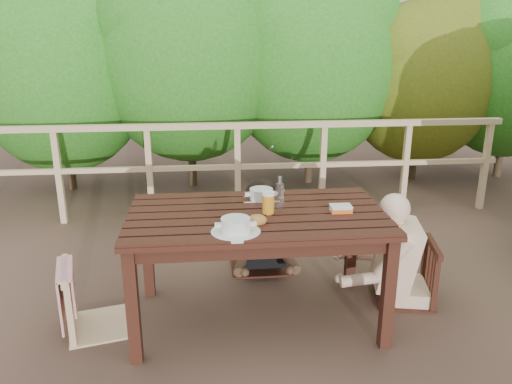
{
  "coord_description": "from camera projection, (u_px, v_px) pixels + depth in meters",
  "views": [
    {
      "loc": [
        -0.3,
        -3.04,
        1.9
      ],
      "look_at": [
        0.0,
        0.05,
        0.9
      ],
      "focal_mm": 35.37,
      "sensor_mm": 36.0,
      "label": 1
    }
  ],
  "objects": [
    {
      "name": "ground",
      "position": [
        257.0,
        318.0,
        3.49
      ],
      "size": [
        60.0,
        60.0,
        0.0
      ],
      "primitive_type": "plane",
      "color": "brown",
      "rests_on": "ground"
    },
    {
      "name": "table",
      "position": [
        257.0,
        268.0,
        3.37
      ],
      "size": [
        1.65,
        0.93,
        0.76
      ],
      "primitive_type": "cube",
      "color": "black",
      "rests_on": "ground"
    },
    {
      "name": "chair_left",
      "position": [
        96.0,
        267.0,
        3.26
      ],
      "size": [
        0.53,
        0.53,
        0.88
      ],
      "primitive_type": "cube",
      "rotation": [
        0.0,
        0.0,
        1.81
      ],
      "color": "#D4AE81",
      "rests_on": "ground"
    },
    {
      "name": "chair_far",
      "position": [
        260.0,
        211.0,
        4.11
      ],
      "size": [
        0.49,
        0.49,
        0.98
      ],
      "primitive_type": "cube",
      "rotation": [
        0.0,
        0.0,
        0.0
      ],
      "color": "black",
      "rests_on": "ground"
    },
    {
      "name": "chair_right",
      "position": [
        408.0,
        246.0,
        3.62
      ],
      "size": [
        0.49,
        0.49,
        0.84
      ],
      "primitive_type": "cube",
      "rotation": [
        0.0,
        0.0,
        -1.78
      ],
      "color": "black",
      "rests_on": "ground"
    },
    {
      "name": "woman",
      "position": [
        260.0,
        197.0,
        4.1
      ],
      "size": [
        0.49,
        0.6,
        1.21
      ],
      "primitive_type": null,
      "rotation": [
        0.0,
        0.0,
        3.14
      ],
      "color": "black",
      "rests_on": "ground"
    },
    {
      "name": "diner_right",
      "position": [
        415.0,
        214.0,
        3.55
      ],
      "size": [
        0.75,
        0.66,
        1.33
      ],
      "primitive_type": null,
      "rotation": [
        0.0,
        0.0,
        1.37
      ],
      "color": "beige",
      "rests_on": "ground"
    },
    {
      "name": "railing",
      "position": [
        238.0,
        171.0,
        5.23
      ],
      "size": [
        5.6,
        0.1,
        1.01
      ],
      "primitive_type": "cube",
      "color": "#D4AE81",
      "rests_on": "ground"
    },
    {
      "name": "hedge_row",
      "position": [
        263.0,
        30.0,
        5.97
      ],
      "size": [
        6.6,
        1.6,
        3.8
      ],
      "primitive_type": null,
      "color": "#2A6E1D",
      "rests_on": "ground"
    },
    {
      "name": "soup_near",
      "position": [
        236.0,
        226.0,
        2.93
      ],
      "size": [
        0.29,
        0.29,
        0.1
      ],
      "primitive_type": "cylinder",
      "color": "white",
      "rests_on": "table"
    },
    {
      "name": "soup_far",
      "position": [
        261.0,
        195.0,
        3.49
      ],
      "size": [
        0.27,
        0.27,
        0.09
      ],
      "primitive_type": "cylinder",
      "color": "white",
      "rests_on": "table"
    },
    {
      "name": "bread_roll",
      "position": [
        257.0,
        220.0,
        3.05
      ],
      "size": [
        0.12,
        0.09,
        0.07
      ],
      "primitive_type": "ellipsoid",
      "color": "#AE7438",
      "rests_on": "table"
    },
    {
      "name": "beer_glass",
      "position": [
        268.0,
        204.0,
        3.22
      ],
      "size": [
        0.08,
        0.08,
        0.16
      ],
      "primitive_type": "cylinder",
      "color": "orange",
      "rests_on": "table"
    },
    {
      "name": "bottle",
      "position": [
        280.0,
        194.0,
        3.27
      ],
      "size": [
        0.06,
        0.06,
        0.24
      ],
      "primitive_type": "cylinder",
      "color": "white",
      "rests_on": "table"
    },
    {
      "name": "butter_tub",
      "position": [
        341.0,
        210.0,
        3.25
      ],
      "size": [
        0.14,
        0.1,
        0.06
      ],
      "primitive_type": "cube",
      "rotation": [
        0.0,
        0.0,
        -0.02
      ],
      "color": "silver",
      "rests_on": "table"
    }
  ]
}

